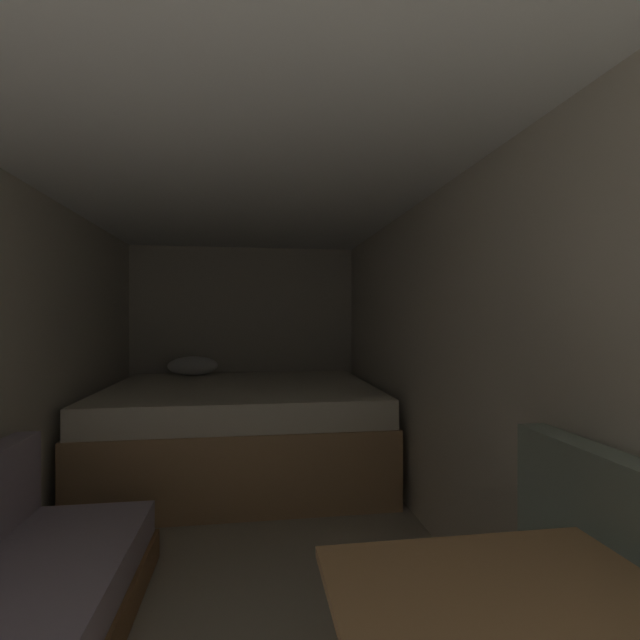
# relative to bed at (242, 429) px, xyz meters

# --- Properties ---
(ground_plane) EXTENTS (6.89, 6.89, 0.00)m
(ground_plane) POSITION_rel_bed_xyz_m (0.00, -1.50, -0.37)
(ground_plane) COLOR #A39984
(wall_back) EXTENTS (2.35, 0.05, 2.01)m
(wall_back) POSITION_rel_bed_xyz_m (0.00, 0.97, 0.64)
(wall_back) COLOR beige
(wall_back) RESTS_ON ground
(wall_right) EXTENTS (0.05, 4.89, 2.01)m
(wall_right) POSITION_rel_bed_xyz_m (1.16, -1.50, 0.64)
(wall_right) COLOR beige
(wall_right) RESTS_ON ground
(ceiling_slab) EXTENTS (2.35, 4.89, 0.05)m
(ceiling_slab) POSITION_rel_bed_xyz_m (0.00, -1.50, 1.66)
(ceiling_slab) COLOR white
(ceiling_slab) RESTS_ON wall_left
(bed) EXTENTS (2.13, 1.81, 0.92)m
(bed) POSITION_rel_bed_xyz_m (0.00, 0.00, 0.00)
(bed) COLOR tan
(bed) RESTS_ON ground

